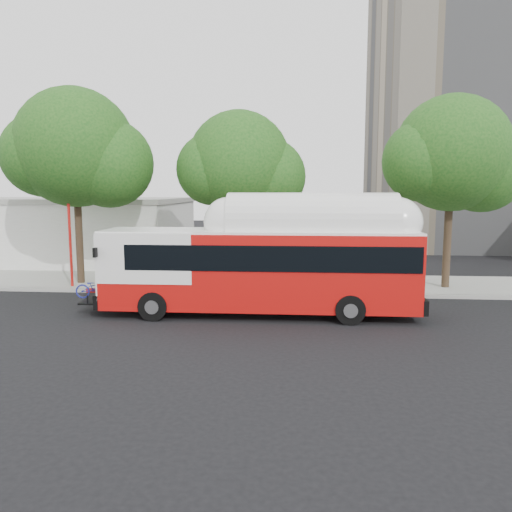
{
  "coord_description": "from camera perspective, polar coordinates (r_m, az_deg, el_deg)",
  "views": [
    {
      "loc": [
        1.85,
        -18.5,
        4.78
      ],
      "look_at": [
        0.08,
        3.0,
        1.92
      ],
      "focal_mm": 35.0,
      "sensor_mm": 36.0,
      "label": 1
    }
  ],
  "objects": [
    {
      "name": "curb_strip",
      "position": [
        22.96,
        -0.01,
        -4.28
      ],
      "size": [
        60.0,
        0.3,
        0.15
      ],
      "primitive_type": "cube",
      "color": "gray",
      "rests_on": "ground"
    },
    {
      "name": "low_commercial_bldg",
      "position": [
        36.25,
        -21.26,
        2.87
      ],
      "size": [
        16.2,
        10.2,
        4.25
      ],
      "color": "silver",
      "rests_on": "ground"
    },
    {
      "name": "sidewalk",
      "position": [
        25.5,
        0.47,
        -3.09
      ],
      "size": [
        60.0,
        5.0,
        0.15
      ],
      "primitive_type": "cube",
      "color": "gray",
      "rests_on": "ground"
    },
    {
      "name": "ground",
      "position": [
        19.19,
        -0.98,
        -6.88
      ],
      "size": [
        120.0,
        120.0,
        0.0
      ],
      "primitive_type": "plane",
      "color": "black",
      "rests_on": "ground"
    },
    {
      "name": "signal_pole",
      "position": [
        25.55,
        -20.47,
        1.63
      ],
      "size": [
        0.13,
        0.44,
        4.6
      ],
      "color": "red",
      "rests_on": "ground"
    },
    {
      "name": "apartment_tower",
      "position": [
        50.87,
        24.88,
        21.49
      ],
      "size": [
        18.0,
        18.0,
        37.0
      ],
      "color": "tan",
      "rests_on": "ground"
    },
    {
      "name": "transit_bus",
      "position": [
        19.05,
        0.64,
        -1.59
      ],
      "size": [
        12.74,
        2.8,
        3.76
      ],
      "rotation": [
        0.0,
        0.0,
        0.01
      ],
      "color": "#B70F0C",
      "rests_on": "ground"
    },
    {
      "name": "street_tree_mid",
      "position": [
        24.7,
        -0.99,
        10.15
      ],
      "size": [
        5.75,
        5.0,
        8.62
      ],
      "color": "#2D2116",
      "rests_on": "ground"
    },
    {
      "name": "street_tree_left",
      "position": [
        26.26,
        -18.95,
        11.13
      ],
      "size": [
        6.67,
        5.8,
        9.74
      ],
      "color": "#2D2116",
      "rests_on": "ground"
    },
    {
      "name": "red_curb_segment",
      "position": [
        23.39,
        -7.37,
        -4.11
      ],
      "size": [
        10.0,
        0.32,
        0.16
      ],
      "primitive_type": "cube",
      "color": "maroon",
      "rests_on": "ground"
    },
    {
      "name": "street_tree_right",
      "position": [
        25.55,
        22.36,
        10.3
      ],
      "size": [
        6.21,
        5.4,
        9.18
      ],
      "color": "#2D2116",
      "rests_on": "ground"
    }
  ]
}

